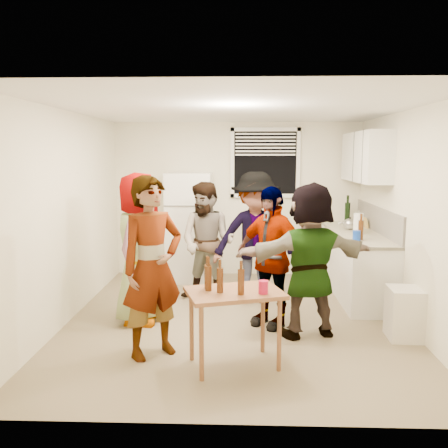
{
  "coord_description": "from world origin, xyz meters",
  "views": [
    {
      "loc": [
        0.06,
        -5.51,
        1.99
      ],
      "look_at": [
        -0.14,
        0.17,
        1.15
      ],
      "focal_mm": 38.0,
      "sensor_mm": 36.0,
      "label": 1
    }
  ],
  "objects_px": {
    "guest_back_left": "(208,300)",
    "wine_bottle": "(347,223)",
    "beer_bottle_counter": "(360,240)",
    "guest_back_right": "(255,301)",
    "blue_cup": "(356,241)",
    "trash_bin": "(406,316)",
    "red_cup": "(263,294)",
    "guest_stripe": "(154,354)",
    "serving_table": "(234,365)",
    "guest_black": "(269,325)",
    "kettle": "(350,230)",
    "beer_bottle_table": "(208,291)",
    "guest_orange": "(307,335)",
    "guest_grey": "(141,320)",
    "refrigerator": "(190,227)"
  },
  "relations": [
    {
      "from": "guest_back_left",
      "to": "wine_bottle",
      "type": "bearing_deg",
      "value": 49.59
    },
    {
      "from": "beer_bottle_counter",
      "to": "guest_back_right",
      "type": "relative_size",
      "value": 0.14
    },
    {
      "from": "blue_cup",
      "to": "trash_bin",
      "type": "height_order",
      "value": "blue_cup"
    },
    {
      "from": "red_cup",
      "to": "guest_back_right",
      "type": "relative_size",
      "value": 0.07
    },
    {
      "from": "beer_bottle_counter",
      "to": "trash_bin",
      "type": "bearing_deg",
      "value": -76.44
    },
    {
      "from": "blue_cup",
      "to": "guest_stripe",
      "type": "distance_m",
      "value": 2.92
    },
    {
      "from": "serving_table",
      "to": "guest_stripe",
      "type": "height_order",
      "value": "serving_table"
    },
    {
      "from": "beer_bottle_counter",
      "to": "guest_black",
      "type": "distance_m",
      "value": 1.65
    },
    {
      "from": "guest_stripe",
      "to": "red_cup",
      "type": "bearing_deg",
      "value": -54.76
    },
    {
      "from": "kettle",
      "to": "wine_bottle",
      "type": "xyz_separation_m",
      "value": [
        0.1,
        0.63,
        -0.0
      ]
    },
    {
      "from": "beer_bottle_counter",
      "to": "beer_bottle_table",
      "type": "height_order",
      "value": "beer_bottle_counter"
    },
    {
      "from": "guest_back_right",
      "to": "guest_orange",
      "type": "bearing_deg",
      "value": -72.7
    },
    {
      "from": "kettle",
      "to": "guest_grey",
      "type": "bearing_deg",
      "value": -139.34
    },
    {
      "from": "trash_bin",
      "to": "beer_bottle_table",
      "type": "bearing_deg",
      "value": -160.68
    },
    {
      "from": "guest_grey",
      "to": "guest_back_left",
      "type": "relative_size",
      "value": 1.1
    },
    {
      "from": "beer_bottle_counter",
      "to": "red_cup",
      "type": "relative_size",
      "value": 2.09
    },
    {
      "from": "kettle",
      "to": "guest_back_right",
      "type": "distance_m",
      "value": 1.78
    },
    {
      "from": "guest_black",
      "to": "guest_back_left",
      "type": "bearing_deg",
      "value": 170.93
    },
    {
      "from": "guest_black",
      "to": "blue_cup",
      "type": "bearing_deg",
      "value": 68.95
    },
    {
      "from": "guest_grey",
      "to": "guest_orange",
      "type": "distance_m",
      "value": 1.99
    },
    {
      "from": "refrigerator",
      "to": "beer_bottle_counter",
      "type": "xyz_separation_m",
      "value": [
        2.35,
        -1.33,
        0.05
      ]
    },
    {
      "from": "guest_grey",
      "to": "guest_stripe",
      "type": "xyz_separation_m",
      "value": [
        0.34,
        -0.97,
        0.0
      ]
    },
    {
      "from": "kettle",
      "to": "blue_cup",
      "type": "relative_size",
      "value": 1.8
    },
    {
      "from": "trash_bin",
      "to": "guest_black",
      "type": "distance_m",
      "value": 1.52
    },
    {
      "from": "beer_bottle_counter",
      "to": "refrigerator",
      "type": "bearing_deg",
      "value": 150.41
    },
    {
      "from": "refrigerator",
      "to": "serving_table",
      "type": "bearing_deg",
      "value": -76.44
    },
    {
      "from": "beer_bottle_counter",
      "to": "wine_bottle",
      "type": "bearing_deg",
      "value": 84.12
    },
    {
      "from": "refrigerator",
      "to": "beer_bottle_counter",
      "type": "height_order",
      "value": "refrigerator"
    },
    {
      "from": "blue_cup",
      "to": "guest_back_right",
      "type": "bearing_deg",
      "value": 168.33
    },
    {
      "from": "refrigerator",
      "to": "guest_grey",
      "type": "relative_size",
      "value": 0.95
    },
    {
      "from": "guest_grey",
      "to": "guest_back_right",
      "type": "height_order",
      "value": "guest_back_right"
    },
    {
      "from": "guest_black",
      "to": "red_cup",
      "type": "bearing_deg",
      "value": -56.67
    },
    {
      "from": "refrigerator",
      "to": "guest_orange",
      "type": "xyz_separation_m",
      "value": [
        1.56,
        -2.32,
        -0.85
      ]
    },
    {
      "from": "red_cup",
      "to": "guest_stripe",
      "type": "relative_size",
      "value": 0.07
    },
    {
      "from": "guest_back_left",
      "to": "beer_bottle_table",
      "type": "bearing_deg",
      "value": -66.35
    },
    {
      "from": "trash_bin",
      "to": "guest_stripe",
      "type": "xyz_separation_m",
      "value": [
        -2.66,
        -0.51,
        -0.25
      ]
    },
    {
      "from": "kettle",
      "to": "trash_bin",
      "type": "height_order",
      "value": "kettle"
    },
    {
      "from": "guest_stripe",
      "to": "guest_back_left",
      "type": "bearing_deg",
      "value": 37.72
    },
    {
      "from": "guest_stripe",
      "to": "guest_back_right",
      "type": "bearing_deg",
      "value": 19.81
    },
    {
      "from": "guest_stripe",
      "to": "guest_back_left",
      "type": "xyz_separation_m",
      "value": [
        0.41,
        1.79,
        0.0
      ]
    },
    {
      "from": "blue_cup",
      "to": "serving_table",
      "type": "xyz_separation_m",
      "value": [
        -1.53,
        -1.72,
        -0.9
      ]
    },
    {
      "from": "trash_bin",
      "to": "beer_bottle_table",
      "type": "xyz_separation_m",
      "value": [
        -2.09,
        -0.73,
        0.48
      ]
    },
    {
      "from": "guest_stripe",
      "to": "guest_back_right",
      "type": "height_order",
      "value": "guest_back_right"
    },
    {
      "from": "wine_bottle",
      "to": "guest_stripe",
      "type": "height_order",
      "value": "wine_bottle"
    },
    {
      "from": "blue_cup",
      "to": "beer_bottle_table",
      "type": "xyz_separation_m",
      "value": [
        -1.77,
        -1.72,
        -0.17
      ]
    },
    {
      "from": "beer_bottle_table",
      "to": "guest_stripe",
      "type": "xyz_separation_m",
      "value": [
        -0.56,
        0.22,
        -0.73
      ]
    },
    {
      "from": "guest_orange",
      "to": "wine_bottle",
      "type": "bearing_deg",
      "value": -126.2
    },
    {
      "from": "beer_bottle_counter",
      "to": "guest_orange",
      "type": "relative_size",
      "value": 0.15
    },
    {
      "from": "guest_black",
      "to": "guest_back_right",
      "type": "bearing_deg",
      "value": 139.31
    },
    {
      "from": "trash_bin",
      "to": "beer_bottle_counter",
      "type": "bearing_deg",
      "value": 103.56
    }
  ]
}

